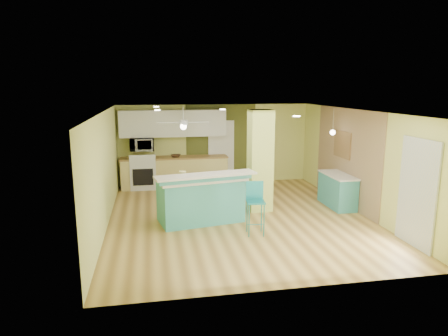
{
  "coord_description": "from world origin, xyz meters",
  "views": [
    {
      "loc": [
        -1.98,
        -8.85,
        3.05
      ],
      "look_at": [
        -0.27,
        0.4,
        1.12
      ],
      "focal_mm": 32.0,
      "sensor_mm": 36.0,
      "label": 1
    }
  ],
  "objects_px": {
    "peninsula": "(201,198)",
    "side_counter": "(337,190)",
    "bar_stool": "(255,199)",
    "fruit_bowl": "(176,156)",
    "canister": "(182,175)"
  },
  "relations": [
    {
      "from": "bar_stool",
      "to": "fruit_bowl",
      "type": "bearing_deg",
      "value": 113.74
    },
    {
      "from": "peninsula",
      "to": "side_counter",
      "type": "relative_size",
      "value": 1.74
    },
    {
      "from": "side_counter",
      "to": "canister",
      "type": "height_order",
      "value": "canister"
    },
    {
      "from": "peninsula",
      "to": "fruit_bowl",
      "type": "height_order",
      "value": "peninsula"
    },
    {
      "from": "fruit_bowl",
      "to": "canister",
      "type": "xyz_separation_m",
      "value": [
        -0.07,
        -3.38,
        0.14
      ]
    },
    {
      "from": "side_counter",
      "to": "peninsula",
      "type": "bearing_deg",
      "value": -171.74
    },
    {
      "from": "fruit_bowl",
      "to": "side_counter",
      "type": "bearing_deg",
      "value": -34.84
    },
    {
      "from": "bar_stool",
      "to": "canister",
      "type": "height_order",
      "value": "canister"
    },
    {
      "from": "canister",
      "to": "bar_stool",
      "type": "bearing_deg",
      "value": -31.32
    },
    {
      "from": "side_counter",
      "to": "fruit_bowl",
      "type": "bearing_deg",
      "value": 145.16
    },
    {
      "from": "side_counter",
      "to": "fruit_bowl",
      "type": "height_order",
      "value": "fruit_bowl"
    },
    {
      "from": "side_counter",
      "to": "fruit_bowl",
      "type": "distance_m",
      "value": 4.85
    },
    {
      "from": "peninsula",
      "to": "fruit_bowl",
      "type": "distance_m",
      "value": 3.33
    },
    {
      "from": "canister",
      "to": "fruit_bowl",
      "type": "bearing_deg",
      "value": 88.87
    },
    {
      "from": "fruit_bowl",
      "to": "canister",
      "type": "height_order",
      "value": "canister"
    }
  ]
}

